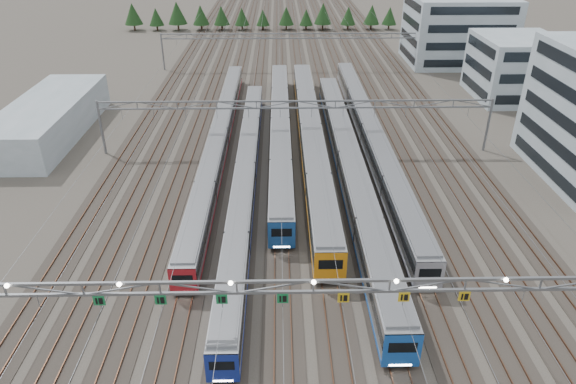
{
  "coord_description": "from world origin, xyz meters",
  "views": [
    {
      "loc": [
        -2.4,
        -29.47,
        31.47
      ],
      "look_at": [
        -1.47,
        21.25,
        3.5
      ],
      "focal_mm": 32.0,
      "sensor_mm": 36.0,
      "label": 1
    }
  ],
  "objects_px": {
    "train_a": "(220,137)",
    "gantry_near": "(313,290)",
    "train_c": "(280,128)",
    "train_e": "(349,163)",
    "depot_bldg_mid": "(515,67)",
    "gantry_mid": "(296,111)",
    "depot_bldg_north": "(457,30)",
    "train_d": "(311,135)",
    "west_shed": "(49,118)",
    "train_b": "(246,173)",
    "gantry_far": "(289,40)",
    "train_f": "(370,133)"
  },
  "relations": [
    {
      "from": "depot_bldg_north",
      "to": "train_c",
      "type": "bearing_deg",
      "value": -131.44
    },
    {
      "from": "gantry_far",
      "to": "west_shed",
      "type": "bearing_deg",
      "value": -135.73
    },
    {
      "from": "train_c",
      "to": "west_shed",
      "type": "xyz_separation_m",
      "value": [
        -36.37,
        3.15,
        0.61
      ]
    },
    {
      "from": "train_e",
      "to": "west_shed",
      "type": "bearing_deg",
      "value": 160.62
    },
    {
      "from": "train_b",
      "to": "depot_bldg_mid",
      "type": "distance_m",
      "value": 60.2
    },
    {
      "from": "train_a",
      "to": "train_e",
      "type": "xyz_separation_m",
      "value": [
        18.0,
        -9.72,
        0.27
      ]
    },
    {
      "from": "train_e",
      "to": "depot_bldg_north",
      "type": "xyz_separation_m",
      "value": [
        31.91,
        59.15,
        5.14
      ]
    },
    {
      "from": "train_b",
      "to": "train_d",
      "type": "height_order",
      "value": "train_d"
    },
    {
      "from": "train_f",
      "to": "depot_bldg_mid",
      "type": "relative_size",
      "value": 4.29
    },
    {
      "from": "train_c",
      "to": "depot_bldg_mid",
      "type": "bearing_deg",
      "value": 25.12
    },
    {
      "from": "train_a",
      "to": "depot_bldg_mid",
      "type": "distance_m",
      "value": 58.18
    },
    {
      "from": "train_e",
      "to": "gantry_mid",
      "type": "xyz_separation_m",
      "value": [
        -6.75,
        8.62,
        4.2
      ]
    },
    {
      "from": "gantry_far",
      "to": "train_e",
      "type": "bearing_deg",
      "value": -82.82
    },
    {
      "from": "depot_bldg_mid",
      "to": "depot_bldg_north",
      "type": "bearing_deg",
      "value": 96.84
    },
    {
      "from": "train_a",
      "to": "gantry_near",
      "type": "bearing_deg",
      "value": -74.8
    },
    {
      "from": "train_e",
      "to": "train_d",
      "type": "bearing_deg",
      "value": 115.17
    },
    {
      "from": "gantry_mid",
      "to": "depot_bldg_north",
      "type": "bearing_deg",
      "value": 52.59
    },
    {
      "from": "train_d",
      "to": "depot_bldg_mid",
      "type": "relative_size",
      "value": 4.04
    },
    {
      "from": "train_f",
      "to": "gantry_far",
      "type": "xyz_separation_m",
      "value": [
        -11.25,
        43.12,
        4.34
      ]
    },
    {
      "from": "gantry_near",
      "to": "gantry_far",
      "type": "bearing_deg",
      "value": 89.97
    },
    {
      "from": "train_b",
      "to": "west_shed",
      "type": "relative_size",
      "value": 2.14
    },
    {
      "from": "train_f",
      "to": "west_shed",
      "type": "xyz_separation_m",
      "value": [
        -49.87,
        5.47,
        0.68
      ]
    },
    {
      "from": "train_b",
      "to": "gantry_mid",
      "type": "relative_size",
      "value": 1.14
    },
    {
      "from": "train_a",
      "to": "gantry_mid",
      "type": "distance_m",
      "value": 12.16
    },
    {
      "from": "gantry_mid",
      "to": "west_shed",
      "type": "distance_m",
      "value": 39.48
    },
    {
      "from": "depot_bldg_mid",
      "to": "depot_bldg_north",
      "type": "xyz_separation_m",
      "value": [
        -3.09,
        25.72,
        1.69
      ]
    },
    {
      "from": "train_c",
      "to": "depot_bldg_mid",
      "type": "xyz_separation_m",
      "value": [
        43.99,
        20.62,
        3.51
      ]
    },
    {
      "from": "train_a",
      "to": "gantry_near",
      "type": "xyz_separation_m",
      "value": [
        11.2,
        -41.23,
        5.17
      ]
    },
    {
      "from": "train_c",
      "to": "gantry_near",
      "type": "distance_m",
      "value": 44.64
    },
    {
      "from": "train_a",
      "to": "gantry_mid",
      "type": "bearing_deg",
      "value": -5.62
    },
    {
      "from": "train_a",
      "to": "west_shed",
      "type": "distance_m",
      "value": 28.09
    },
    {
      "from": "gantry_near",
      "to": "gantry_far",
      "type": "height_order",
      "value": "gantry_near"
    },
    {
      "from": "train_d",
      "to": "train_e",
      "type": "distance_m",
      "value": 10.58
    },
    {
      "from": "gantry_near",
      "to": "depot_bldg_north",
      "type": "bearing_deg",
      "value": 66.88
    },
    {
      "from": "west_shed",
      "to": "train_d",
      "type": "bearing_deg",
      "value": -8.88
    },
    {
      "from": "train_f",
      "to": "gantry_far",
      "type": "distance_m",
      "value": 44.78
    },
    {
      "from": "train_c",
      "to": "depot_bldg_north",
      "type": "bearing_deg",
      "value": 48.56
    },
    {
      "from": "train_d",
      "to": "gantry_mid",
      "type": "height_order",
      "value": "gantry_mid"
    },
    {
      "from": "train_b",
      "to": "gantry_far",
      "type": "bearing_deg",
      "value": 83.09
    },
    {
      "from": "train_f",
      "to": "gantry_near",
      "type": "height_order",
      "value": "gantry_near"
    },
    {
      "from": "train_d",
      "to": "west_shed",
      "type": "distance_m",
      "value": 41.37
    },
    {
      "from": "train_f",
      "to": "gantry_far",
      "type": "relative_size",
      "value": 1.22
    },
    {
      "from": "gantry_far",
      "to": "train_c",
      "type": "bearing_deg",
      "value": -93.16
    },
    {
      "from": "train_e",
      "to": "gantry_far",
      "type": "height_order",
      "value": "gantry_far"
    },
    {
      "from": "train_b",
      "to": "gantry_mid",
      "type": "height_order",
      "value": "gantry_mid"
    },
    {
      "from": "west_shed",
      "to": "train_b",
      "type": "bearing_deg",
      "value": -29.46
    },
    {
      "from": "train_c",
      "to": "train_e",
      "type": "bearing_deg",
      "value": -54.91
    },
    {
      "from": "gantry_mid",
      "to": "depot_bldg_north",
      "type": "relative_size",
      "value": 2.56
    },
    {
      "from": "gantry_mid",
      "to": "train_c",
      "type": "bearing_deg",
      "value": 118.21
    },
    {
      "from": "west_shed",
      "to": "train_e",
      "type": "bearing_deg",
      "value": -19.38
    }
  ]
}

